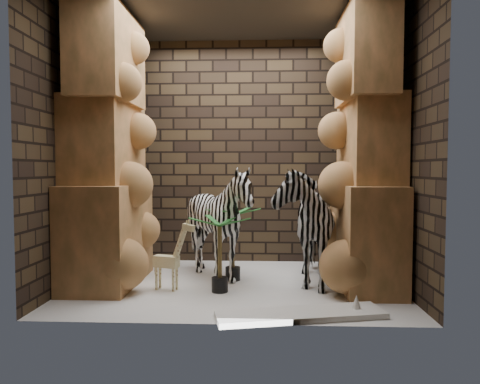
{
  "coord_description": "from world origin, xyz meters",
  "views": [
    {
      "loc": [
        0.28,
        -4.8,
        1.27
      ],
      "look_at": [
        0.06,
        0.15,
        1.01
      ],
      "focal_mm": 33.22,
      "sensor_mm": 36.0,
      "label": 1
    }
  ],
  "objects_px": {
    "zebra_right": "(303,215)",
    "palm_back": "(220,254)",
    "surfboard": "(301,314)",
    "giraffe_toy": "(166,254)",
    "palm_front": "(233,243)",
    "zebra_left": "(219,229)"
  },
  "relations": [
    {
      "from": "surfboard",
      "to": "palm_back",
      "type": "bearing_deg",
      "value": 122.79
    },
    {
      "from": "zebra_right",
      "to": "surfboard",
      "type": "xyz_separation_m",
      "value": [
        -0.13,
        -1.23,
        -0.73
      ]
    },
    {
      "from": "palm_front",
      "to": "palm_back",
      "type": "relative_size",
      "value": 1.07
    },
    {
      "from": "zebra_right",
      "to": "palm_back",
      "type": "relative_size",
      "value": 1.9
    },
    {
      "from": "zebra_left",
      "to": "palm_front",
      "type": "distance_m",
      "value": 0.22
    },
    {
      "from": "giraffe_toy",
      "to": "surfboard",
      "type": "distance_m",
      "value": 1.59
    },
    {
      "from": "giraffe_toy",
      "to": "palm_front",
      "type": "bearing_deg",
      "value": 50.55
    },
    {
      "from": "giraffe_toy",
      "to": "surfboard",
      "type": "xyz_separation_m",
      "value": [
        1.33,
        -0.8,
        -0.36
      ]
    },
    {
      "from": "giraffe_toy",
      "to": "palm_back",
      "type": "distance_m",
      "value": 0.57
    },
    {
      "from": "palm_back",
      "to": "zebra_left",
      "type": "bearing_deg",
      "value": 95.71
    },
    {
      "from": "giraffe_toy",
      "to": "surfboard",
      "type": "height_order",
      "value": "giraffe_toy"
    },
    {
      "from": "zebra_right",
      "to": "surfboard",
      "type": "distance_m",
      "value": 1.44
    },
    {
      "from": "surfboard",
      "to": "zebra_left",
      "type": "bearing_deg",
      "value": 110.45
    },
    {
      "from": "zebra_left",
      "to": "palm_back",
      "type": "bearing_deg",
      "value": -73.47
    },
    {
      "from": "palm_back",
      "to": "surfboard",
      "type": "height_order",
      "value": "palm_back"
    },
    {
      "from": "zebra_right",
      "to": "giraffe_toy",
      "type": "distance_m",
      "value": 1.57
    },
    {
      "from": "palm_back",
      "to": "zebra_right",
      "type": "bearing_deg",
      "value": 28.08
    },
    {
      "from": "palm_front",
      "to": "zebra_left",
      "type": "bearing_deg",
      "value": 176.38
    },
    {
      "from": "zebra_left",
      "to": "palm_front",
      "type": "relative_size",
      "value": 1.52
    },
    {
      "from": "zebra_right",
      "to": "surfboard",
      "type": "relative_size",
      "value": 1.04
    },
    {
      "from": "giraffe_toy",
      "to": "zebra_left",
      "type": "bearing_deg",
      "value": 58.38
    },
    {
      "from": "zebra_left",
      "to": "surfboard",
      "type": "bearing_deg",
      "value": -46.29
    }
  ]
}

